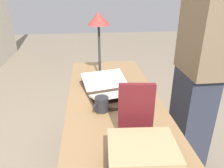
% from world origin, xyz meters
% --- Properties ---
extents(reading_desk, '(1.52, 0.57, 0.74)m').
position_xyz_m(reading_desk, '(0.00, 0.00, 0.63)').
color(reading_desk, '#937047').
rests_on(reading_desk, ground_plane).
extents(open_book, '(0.53, 0.41, 0.08)m').
position_xyz_m(open_book, '(0.11, 0.02, 0.76)').
color(open_book, '#38281E').
rests_on(open_book, reading_desk).
extents(book_stack_tall, '(0.23, 0.27, 0.12)m').
position_xyz_m(book_stack_tall, '(-0.57, -0.04, 0.80)').
color(book_stack_tall, slate).
rests_on(book_stack_tall, reading_desk).
extents(book_standing_upright, '(0.04, 0.16, 0.27)m').
position_xyz_m(book_standing_upright, '(-0.37, -0.05, 0.87)').
color(book_standing_upright, maroon).
rests_on(book_standing_upright, reading_desk).
extents(reading_lamp, '(0.16, 0.16, 0.49)m').
position_xyz_m(reading_lamp, '(0.38, 0.07, 1.13)').
color(reading_lamp, '#2D2D33').
rests_on(reading_lamp, reading_desk).
extents(coffee_mug, '(0.09, 0.09, 0.08)m').
position_xyz_m(coffee_mug, '(-0.12, 0.09, 0.78)').
color(coffee_mug, '#28282D').
rests_on(coffee_mug, reading_desk).
extents(person_reader, '(0.36, 0.22, 1.80)m').
position_xyz_m(person_reader, '(0.10, -0.57, 0.89)').
color(person_reader, '#2D3342').
rests_on(person_reader, ground_plane).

